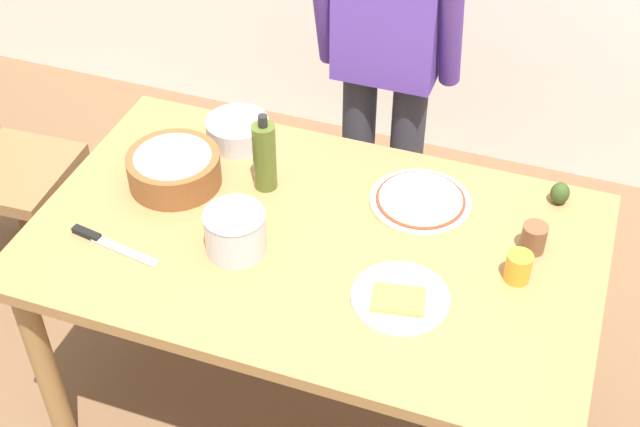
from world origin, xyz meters
TOP-DOWN VIEW (x-y plane):
  - ground at (0.00, 0.00)m, footprint 8.00×8.00m
  - dining_table at (0.00, 0.00)m, footprint 1.60×0.96m
  - person_cook at (-0.01, 0.76)m, footprint 0.49×0.25m
  - pizza_raw_on_board at (0.24, 0.25)m, footprint 0.30×0.30m
  - plate_with_slice at (0.29, -0.15)m, footprint 0.26×0.26m
  - popcorn_bowl at (-0.48, 0.09)m, footprint 0.28×0.28m
  - mixing_bowl_steel at (-0.38, 0.35)m, footprint 0.20×0.20m
  - olive_oil_bottle at (-0.22, 0.17)m, footprint 0.07×0.07m
  - steel_pot at (-0.19, -0.11)m, footprint 0.17×0.17m
  - cup_orange at (0.57, 0.03)m, footprint 0.07×0.07m
  - cup_small_brown at (0.59, 0.16)m, footprint 0.07×0.07m
  - chef_knife at (-0.55, -0.22)m, footprint 0.29×0.07m
  - avocado at (0.63, 0.39)m, footprint 0.06×0.06m

SIDE VIEW (x-z plane):
  - ground at x=0.00m, z-range 0.00..0.00m
  - dining_table at x=0.00m, z-range 0.29..1.05m
  - chef_knife at x=-0.55m, z-range 0.76..0.78m
  - plate_with_slice at x=0.29m, z-range 0.76..0.78m
  - pizza_raw_on_board at x=0.24m, z-range 0.76..0.78m
  - avocado at x=0.63m, z-range 0.76..0.83m
  - mixing_bowl_steel at x=-0.38m, z-range 0.76..0.84m
  - cup_orange at x=0.57m, z-range 0.76..0.84m
  - cup_small_brown at x=0.59m, z-range 0.76..0.84m
  - popcorn_bowl at x=-0.48m, z-range 0.76..0.88m
  - steel_pot at x=-0.19m, z-range 0.76..0.89m
  - olive_oil_bottle at x=-0.22m, z-range 0.75..1.00m
  - person_cook at x=-0.01m, z-range 0.13..1.75m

